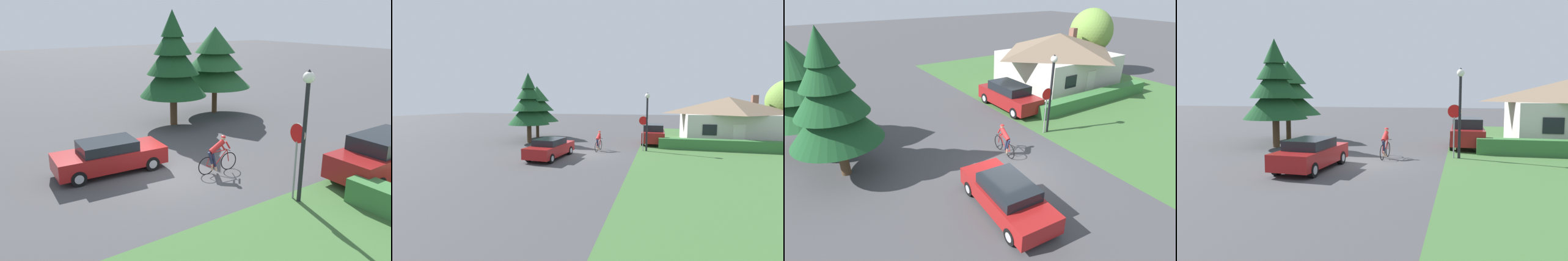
% 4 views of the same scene
% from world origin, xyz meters
% --- Properties ---
extents(ground_plane, '(140.00, 140.00, 0.00)m').
position_xyz_m(ground_plane, '(0.00, 0.00, 0.00)').
color(ground_plane, '#424244').
extents(sedan_left_lane, '(2.03, 4.53, 1.34)m').
position_xyz_m(sedan_left_lane, '(-1.71, -1.84, 0.68)').
color(sedan_left_lane, maroon).
rests_on(sedan_left_lane, ground).
extents(cyclist, '(0.44, 1.85, 1.54)m').
position_xyz_m(cyclist, '(0.83, 1.76, 0.74)').
color(cyclist, black).
rests_on(cyclist, ground).
extents(parked_suv_right, '(1.99, 5.00, 1.77)m').
position_xyz_m(parked_suv_right, '(4.92, 6.79, 0.88)').
color(parked_suv_right, maroon).
rests_on(parked_suv_right, ground).
extents(stop_sign, '(0.70, 0.08, 2.73)m').
position_xyz_m(stop_sign, '(4.22, 2.48, 1.92)').
color(stop_sign, gray).
rests_on(stop_sign, ground).
extents(street_lamp, '(0.38, 0.38, 4.54)m').
position_xyz_m(street_lamp, '(4.48, 2.48, 3.03)').
color(street_lamp, black).
rests_on(street_lamp, ground).
extents(conifer_tall_near, '(3.85, 3.85, 6.53)m').
position_xyz_m(conifer_tall_near, '(-6.44, 4.10, 3.58)').
color(conifer_tall_near, '#4C3823').
rests_on(conifer_tall_near, ground).
extents(conifer_tall_far, '(4.63, 4.63, 5.54)m').
position_xyz_m(conifer_tall_far, '(-7.43, 7.86, 3.38)').
color(conifer_tall_far, '#4C3823').
rests_on(conifer_tall_far, ground).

